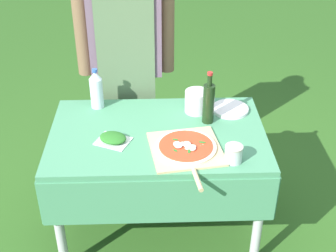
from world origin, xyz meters
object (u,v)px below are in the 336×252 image
at_px(pizza_on_peel, 186,148).
at_px(water_bottle, 96,89).
at_px(person_cook, 126,51).
at_px(sauce_jar, 233,155).
at_px(plate_stack, 230,109).
at_px(oil_bottle, 209,103).
at_px(herb_container, 113,138).
at_px(mixing_tub, 197,101).
at_px(prep_table, 158,147).

xyz_separation_m(pizza_on_peel, water_bottle, (-0.51, 0.48, 0.11)).
bearing_deg(person_cook, sauce_jar, 121.18).
height_order(person_cook, plate_stack, person_cook).
relative_size(person_cook, water_bottle, 6.50).
distance_m(oil_bottle, herb_container, 0.58).
bearing_deg(sauce_jar, water_bottle, 142.00).
relative_size(oil_bottle, mixing_tub, 2.23).
xyz_separation_m(prep_table, plate_stack, (0.44, 0.22, 0.11)).
distance_m(person_cook, sauce_jar, 1.05).
xyz_separation_m(oil_bottle, mixing_tub, (-0.06, 0.12, -0.06)).
bearing_deg(plate_stack, sauce_jar, -96.69).
bearing_deg(prep_table, oil_bottle, 19.58).
relative_size(pizza_on_peel, plate_stack, 2.50).
relative_size(person_cook, mixing_tub, 11.57).
height_order(water_bottle, mixing_tub, water_bottle).
distance_m(mixing_tub, plate_stack, 0.21).
bearing_deg(plate_stack, mixing_tub, 179.73).
xyz_separation_m(herb_container, sauce_jar, (0.63, -0.20, 0.02)).
relative_size(pizza_on_peel, mixing_tub, 3.88).
bearing_deg(oil_bottle, mixing_tub, 114.69).
distance_m(person_cook, herb_container, 0.69).
bearing_deg(pizza_on_peel, person_cook, 105.90).
distance_m(water_bottle, plate_stack, 0.82).
relative_size(prep_table, oil_bottle, 3.88).
xyz_separation_m(herb_container, plate_stack, (0.69, 0.31, -0.01)).
distance_m(pizza_on_peel, plate_stack, 0.50).
bearing_deg(herb_container, oil_bottle, 19.46).
relative_size(water_bottle, herb_container, 1.16).
bearing_deg(mixing_tub, herb_container, -147.18).
bearing_deg(water_bottle, prep_table, -39.60).
distance_m(herb_container, mixing_tub, 0.58).
xyz_separation_m(pizza_on_peel, oil_bottle, (0.15, 0.29, 0.11)).
relative_size(oil_bottle, sauce_jar, 3.42).
height_order(plate_stack, sauce_jar, sauce_jar).
bearing_deg(sauce_jar, plate_stack, 83.31).
xyz_separation_m(herb_container, mixing_tub, (0.48, 0.31, 0.05)).
bearing_deg(prep_table, plate_stack, 26.83).
distance_m(person_cook, oil_bottle, 0.68).
bearing_deg(pizza_on_peel, prep_table, 120.63).
relative_size(prep_table, pizza_on_peel, 2.23).
xyz_separation_m(person_cook, water_bottle, (-0.17, -0.26, -0.13)).
height_order(oil_bottle, sauce_jar, oil_bottle).
bearing_deg(mixing_tub, person_cook, 141.80).
height_order(prep_table, mixing_tub, mixing_tub).
height_order(pizza_on_peel, water_bottle, water_bottle).
bearing_deg(prep_table, sauce_jar, -36.42).
xyz_separation_m(oil_bottle, water_bottle, (-0.66, 0.20, -0.01)).
bearing_deg(prep_table, water_bottle, 140.40).
relative_size(prep_table, plate_stack, 5.56).
bearing_deg(mixing_tub, pizza_on_peel, -102.44).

